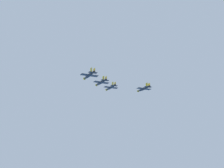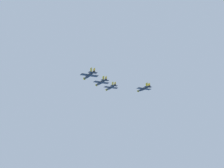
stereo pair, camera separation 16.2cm
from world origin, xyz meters
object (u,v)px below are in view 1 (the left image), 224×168
at_px(jet_lead, 110,88).
at_px(jet_left_outer, 89,75).
at_px(jet_right_wingman, 143,89).
at_px(jet_left_wingman, 101,82).

distance_m(jet_lead, jet_left_outer, 52.07).
bearing_deg(jet_right_wingman, jet_left_wingman, 89.46).
distance_m(jet_right_wingman, jet_left_outer, 54.05).
relative_size(jet_left_wingman, jet_right_wingman, 0.99).
xyz_separation_m(jet_left_wingman, jet_left_outer, (16.90, -19.59, -2.64)).
relative_size(jet_left_wingman, jet_left_outer, 0.98).
bearing_deg(jet_right_wingman, jet_lead, 39.82).
relative_size(jet_lead, jet_right_wingman, 0.99).
xyz_separation_m(jet_lead, jet_left_outer, (33.80, -39.19, -5.77)).
bearing_deg(jet_lead, jet_left_outer, 140.55).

